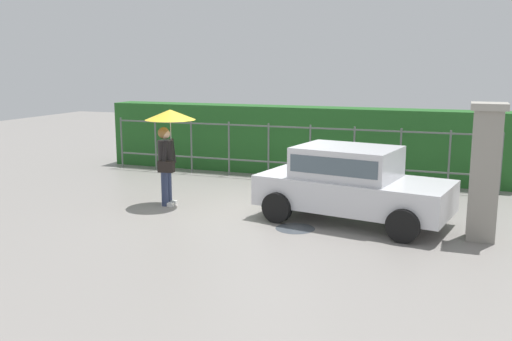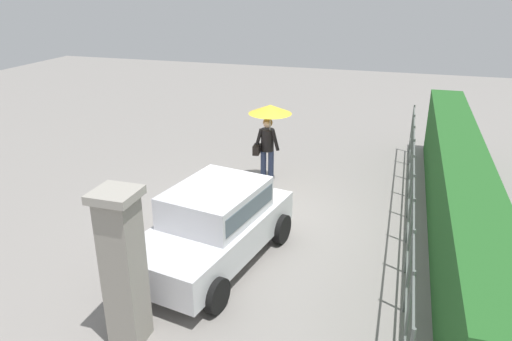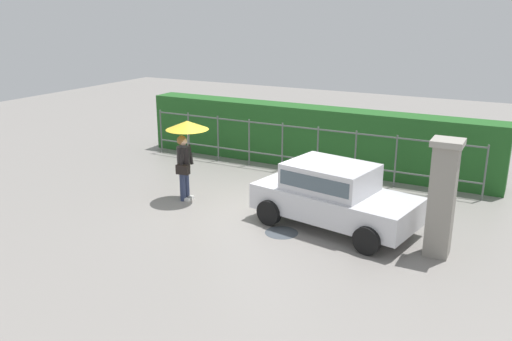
{
  "view_description": "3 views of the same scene",
  "coord_description": "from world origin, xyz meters",
  "views": [
    {
      "loc": [
        3.86,
        -11.02,
        3.07
      ],
      "look_at": [
        -0.23,
        0.01,
        0.85
      ],
      "focal_mm": 39.75,
      "sensor_mm": 36.0,
      "label": 1
    },
    {
      "loc": [
        9.26,
        2.93,
        5.01
      ],
      "look_at": [
        -0.35,
        -0.01,
        1.03
      ],
      "focal_mm": 33.97,
      "sensor_mm": 36.0,
      "label": 2
    },
    {
      "loc": [
        5.61,
        -11.07,
        4.83
      ],
      "look_at": [
        -0.16,
        -0.18,
        1.06
      ],
      "focal_mm": 37.29,
      "sensor_mm": 36.0,
      "label": 3
    }
  ],
  "objects": [
    {
      "name": "car",
      "position": [
        1.82,
        -0.16,
        0.8
      ],
      "size": [
        3.94,
        2.39,
        1.48
      ],
      "rotation": [
        0.0,
        0.0,
        -0.18
      ],
      "color": "silver",
      "rests_on": "ground"
    },
    {
      "name": "fence_section",
      "position": [
        -0.52,
        3.33,
        0.82
      ],
      "size": [
        10.52,
        0.05,
        1.5
      ],
      "color": "#59605B",
      "rests_on": "ground"
    },
    {
      "name": "ground_plane",
      "position": [
        0.0,
        0.0,
        0.0
      ],
      "size": [
        40.0,
        40.0,
        0.0
      ],
      "primitive_type": "plane",
      "color": "gray"
    },
    {
      "name": "pedestrian",
      "position": [
        -2.16,
        -0.23,
        1.62
      ],
      "size": [
        1.1,
        1.1,
        2.1
      ],
      "rotation": [
        0.0,
        0.0,
        0.11
      ],
      "color": "#2D3856",
      "rests_on": "ground"
    },
    {
      "name": "gate_pillar",
      "position": [
        4.23,
        -0.56,
        1.24
      ],
      "size": [
        0.6,
        0.6,
        2.42
      ],
      "color": "gray",
      "rests_on": "ground"
    },
    {
      "name": "hedge_row",
      "position": [
        -0.52,
        4.22,
        0.95
      ],
      "size": [
        11.47,
        0.9,
        1.9
      ],
      "primitive_type": "cube",
      "color": "#235B23",
      "rests_on": "ground"
    },
    {
      "name": "puddle_near",
      "position": [
        0.96,
        -1.07,
        0.0
      ],
      "size": [
        0.75,
        0.75,
        0.0
      ],
      "primitive_type": "cylinder",
      "color": "#4C545B",
      "rests_on": "ground"
    }
  ]
}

